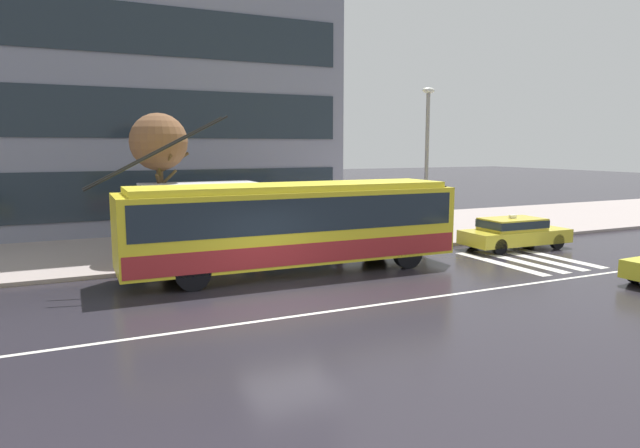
% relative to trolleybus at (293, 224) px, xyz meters
% --- Properties ---
extents(ground_plane, '(160.00, 160.00, 0.00)m').
position_rel_trolleybus_xyz_m(ground_plane, '(-1.50, -3.42, -1.62)').
color(ground_plane, '#262229').
extents(sidewalk_slab, '(80.00, 10.00, 0.14)m').
position_rel_trolleybus_xyz_m(sidewalk_slab, '(-1.50, 6.60, -1.55)').
color(sidewalk_slab, gray).
rests_on(sidewalk_slab, ground_plane).
extents(crosswalk_stripe_edge_near, '(0.44, 4.40, 0.01)m').
position_rel_trolleybus_xyz_m(crosswalk_stripe_edge_near, '(7.18, -1.91, -1.61)').
color(crosswalk_stripe_edge_near, beige).
rests_on(crosswalk_stripe_edge_near, ground_plane).
extents(crosswalk_stripe_inner_a, '(0.44, 4.40, 0.01)m').
position_rel_trolleybus_xyz_m(crosswalk_stripe_inner_a, '(8.08, -1.91, -1.61)').
color(crosswalk_stripe_inner_a, beige).
rests_on(crosswalk_stripe_inner_a, ground_plane).
extents(crosswalk_stripe_center, '(0.44, 4.40, 0.01)m').
position_rel_trolleybus_xyz_m(crosswalk_stripe_center, '(8.98, -1.91, -1.61)').
color(crosswalk_stripe_center, beige).
rests_on(crosswalk_stripe_center, ground_plane).
extents(crosswalk_stripe_inner_b, '(0.44, 4.40, 0.01)m').
position_rel_trolleybus_xyz_m(crosswalk_stripe_inner_b, '(9.88, -1.91, -1.61)').
color(crosswalk_stripe_inner_b, beige).
rests_on(crosswalk_stripe_inner_b, ground_plane).
extents(lane_centre_line, '(72.00, 0.14, 0.01)m').
position_rel_trolleybus_xyz_m(lane_centre_line, '(-1.50, -4.62, -1.61)').
color(lane_centre_line, silver).
rests_on(lane_centre_line, ground_plane).
extents(trolleybus, '(11.95, 2.70, 5.07)m').
position_rel_trolleybus_xyz_m(trolleybus, '(0.00, 0.00, 0.00)').
color(trolleybus, yellow).
rests_on(trolleybus, ground_plane).
extents(taxi_ahead_of_bus, '(4.56, 1.89, 1.39)m').
position_rel_trolleybus_xyz_m(taxi_ahead_of_bus, '(9.78, 0.10, -0.91)').
color(taxi_ahead_of_bus, gold).
rests_on(taxi_ahead_of_bus, ground_plane).
extents(bus_shelter, '(4.19, 1.76, 2.68)m').
position_rel_trolleybus_xyz_m(bus_shelter, '(-2.29, 3.87, 0.53)').
color(bus_shelter, gray).
rests_on(bus_shelter, sidewalk_slab).
extents(pedestrian_at_shelter, '(1.42, 1.42, 2.00)m').
position_rel_trolleybus_xyz_m(pedestrian_at_shelter, '(3.32, 2.93, 0.13)').
color(pedestrian_at_shelter, navy).
rests_on(pedestrian_at_shelter, sidewalk_slab).
extents(pedestrian_approaching_curb, '(1.47, 1.47, 1.94)m').
position_rel_trolleybus_xyz_m(pedestrian_approaching_curb, '(0.17, 3.98, 0.09)').
color(pedestrian_approaching_curb, '#4B534A').
rests_on(pedestrian_approaching_curb, sidewalk_slab).
extents(street_lamp, '(0.60, 0.32, 6.43)m').
position_rel_trolleybus_xyz_m(street_lamp, '(7.10, 2.51, 2.34)').
color(street_lamp, gray).
rests_on(street_lamp, sidewalk_slab).
extents(street_tree_bare, '(2.21, 2.10, 5.23)m').
position_rel_trolleybus_xyz_m(street_tree_bare, '(-3.56, 4.27, 2.64)').
color(street_tree_bare, brown).
rests_on(street_tree_bare, sidewalk_slab).
extents(office_tower_corner_left, '(21.61, 13.53, 18.63)m').
position_rel_trolleybus_xyz_m(office_tower_corner_left, '(-3.98, 15.91, 7.71)').
color(office_tower_corner_left, slate).
rests_on(office_tower_corner_left, ground_plane).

